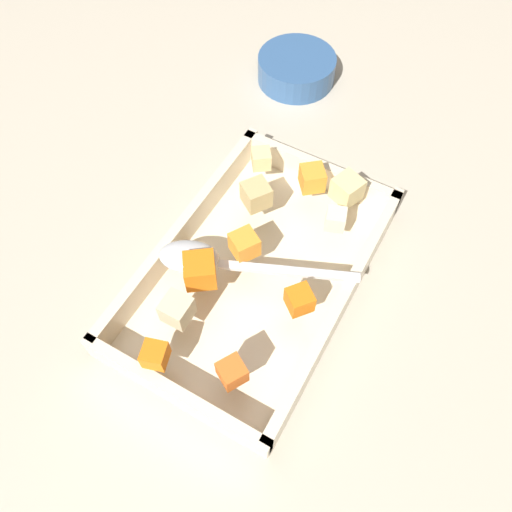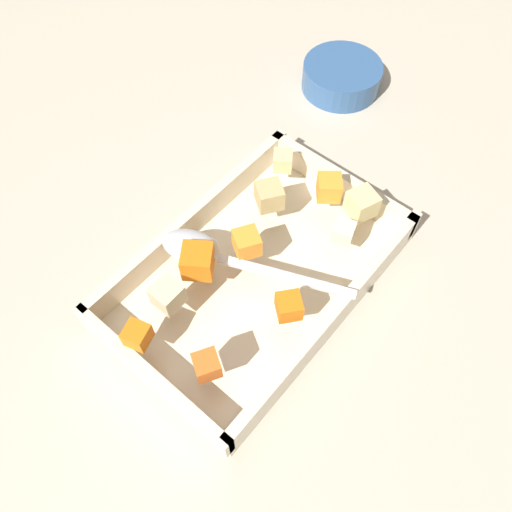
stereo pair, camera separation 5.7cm
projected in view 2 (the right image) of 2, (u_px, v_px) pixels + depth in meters
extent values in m
plane|color=#BCB29E|center=(262.00, 284.00, 0.62)|extent=(4.00, 4.00, 0.00)
cube|color=beige|center=(256.00, 280.00, 0.61)|extent=(0.35, 0.22, 0.01)
cube|color=beige|center=(191.00, 222.00, 0.63)|extent=(0.35, 0.01, 0.04)
cube|color=beige|center=(329.00, 322.00, 0.56)|extent=(0.35, 0.01, 0.04)
cube|color=beige|center=(340.00, 184.00, 0.66)|extent=(0.01, 0.22, 0.04)
cube|color=beige|center=(151.00, 377.00, 0.52)|extent=(0.01, 0.22, 0.04)
cube|color=orange|center=(207.00, 365.00, 0.50)|extent=(0.03, 0.03, 0.02)
cube|color=orange|center=(137.00, 335.00, 0.52)|extent=(0.03, 0.03, 0.02)
cube|color=orange|center=(326.00, 186.00, 0.61)|extent=(0.04, 0.04, 0.03)
cube|color=orange|center=(198.00, 261.00, 0.56)|extent=(0.05, 0.05, 0.03)
cube|color=orange|center=(244.00, 245.00, 0.57)|extent=(0.04, 0.04, 0.03)
cube|color=orange|center=(289.00, 306.00, 0.53)|extent=(0.04, 0.04, 0.03)
cube|color=#E0CC89|center=(283.00, 161.00, 0.64)|extent=(0.03, 0.03, 0.02)
cube|color=#E0CC89|center=(362.00, 204.00, 0.60)|extent=(0.04, 0.04, 0.03)
cube|color=tan|center=(269.00, 196.00, 0.61)|extent=(0.04, 0.04, 0.03)
cube|color=beige|center=(344.00, 232.00, 0.58)|extent=(0.03, 0.03, 0.02)
cube|color=beige|center=(168.00, 295.00, 0.54)|extent=(0.03, 0.03, 0.03)
ellipsoid|color=silver|center=(191.00, 246.00, 0.57)|extent=(0.06, 0.08, 0.02)
cube|color=silver|center=(287.00, 275.00, 0.56)|extent=(0.07, 0.15, 0.01)
cylinder|color=#33598C|center=(342.00, 77.00, 0.79)|extent=(0.12, 0.12, 0.04)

